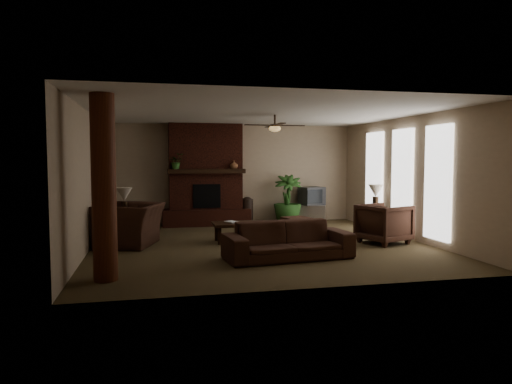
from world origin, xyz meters
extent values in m
plane|color=brown|center=(0.00, 0.00, 0.00)|extent=(7.00, 7.00, 0.00)
plane|color=silver|center=(0.00, 0.00, 2.80)|extent=(7.00, 7.00, 0.00)
plane|color=tan|center=(0.00, 3.50, 1.40)|extent=(7.00, 0.00, 7.00)
plane|color=tan|center=(0.00, -3.50, 1.40)|extent=(7.00, 0.00, 7.00)
plane|color=tan|center=(-3.50, 0.00, 1.40)|extent=(0.00, 7.00, 7.00)
plane|color=tan|center=(3.50, 0.00, 1.40)|extent=(0.00, 7.00, 7.00)
cube|color=#431B11|center=(-0.80, 3.25, 1.40)|extent=(2.00, 0.50, 2.80)
cube|color=#431B11|center=(-0.80, 3.15, 0.23)|extent=(2.40, 0.70, 0.45)
cube|color=black|center=(-0.80, 2.99, 0.82)|extent=(0.75, 0.04, 0.65)
cube|color=black|center=(-0.80, 2.97, 1.50)|extent=(2.10, 0.28, 0.12)
cube|color=white|center=(3.45, 1.60, 1.35)|extent=(0.08, 0.85, 2.35)
cube|color=white|center=(3.45, 0.20, 1.35)|extent=(0.08, 0.85, 2.35)
cube|color=white|center=(3.45, -1.20, 1.35)|extent=(0.08, 0.85, 2.35)
cylinder|color=#5B2A16|center=(-2.95, -2.40, 1.40)|extent=(0.36, 0.36, 2.80)
cube|color=black|center=(-3.44, 1.80, 1.05)|extent=(0.10, 1.00, 2.10)
cylinder|color=#2F2014|center=(0.40, 0.30, 2.68)|extent=(0.04, 0.04, 0.24)
cylinder|color=#2F2014|center=(0.40, 0.30, 2.56)|extent=(0.20, 0.20, 0.06)
ellipsoid|color=#F2BF72|center=(0.40, 0.30, 2.50)|extent=(0.26, 0.26, 0.14)
cube|color=black|center=(0.80, 0.30, 2.57)|extent=(0.55, 0.12, 0.01)
cube|color=black|center=(0.00, 0.30, 2.57)|extent=(0.55, 0.12, 0.01)
cube|color=black|center=(0.40, 0.70, 2.57)|extent=(0.12, 0.55, 0.01)
cube|color=black|center=(0.40, -0.10, 2.57)|extent=(0.12, 0.55, 0.01)
imported|color=#3E251A|center=(0.18, -1.52, 0.45)|extent=(2.39, 0.94, 0.91)
imported|color=#3E251A|center=(-2.71, 0.46, 0.59)|extent=(1.25, 1.56, 1.19)
imported|color=#3E251A|center=(2.66, -0.47, 0.47)|extent=(1.13, 1.17, 0.95)
cube|color=black|center=(-0.36, 0.39, 0.40)|extent=(1.20, 0.70, 0.06)
cube|color=black|center=(-0.86, 0.14, 0.18)|extent=(0.07, 0.07, 0.37)
cube|color=black|center=(0.14, 0.14, 0.18)|extent=(0.07, 0.07, 0.37)
cube|color=black|center=(-0.86, 0.64, 0.18)|extent=(0.07, 0.07, 0.37)
cube|color=black|center=(0.14, 0.64, 0.18)|extent=(0.07, 0.07, 0.37)
cube|color=#3E251A|center=(1.21, 1.23, 0.20)|extent=(0.73, 0.73, 0.40)
cube|color=silver|center=(2.23, 3.15, 0.25)|extent=(0.98, 0.79, 0.50)
cube|color=#343436|center=(2.27, 3.15, 0.76)|extent=(0.76, 0.66, 0.52)
cube|color=black|center=(2.27, 2.88, 0.76)|extent=(0.51, 0.17, 0.40)
cylinder|color=black|center=(0.36, 3.15, 0.35)|extent=(0.34, 0.34, 0.70)
sphere|color=black|center=(0.36, 3.15, 0.60)|extent=(0.34, 0.34, 0.34)
imported|color=#2E5923|center=(1.48, 2.96, 0.39)|extent=(1.00, 1.50, 0.78)
cube|color=black|center=(-2.81, 1.00, 0.28)|extent=(0.53, 0.53, 0.55)
cylinder|color=#2F2014|center=(-2.85, 0.98, 0.73)|extent=(0.15, 0.15, 0.35)
cone|color=beige|center=(-2.85, 0.98, 1.05)|extent=(0.39, 0.39, 0.30)
cube|color=black|center=(3.15, 0.86, 0.28)|extent=(0.66, 0.66, 0.55)
cylinder|color=#2F2014|center=(3.15, 0.91, 0.73)|extent=(0.17, 0.17, 0.35)
cone|color=beige|center=(3.15, 0.91, 1.05)|extent=(0.44, 0.44, 0.30)
imported|color=#2E5923|center=(-1.62, 2.93, 1.72)|extent=(0.49, 0.52, 0.33)
imported|color=brown|center=(-0.05, 2.95, 1.67)|extent=(0.23, 0.24, 0.22)
imported|color=#999999|center=(-0.64, 0.39, 0.57)|extent=(0.20, 0.13, 0.29)
imported|color=#999999|center=(-0.07, 0.24, 0.58)|extent=(0.21, 0.04, 0.29)
camera|label=1|loc=(-2.24, -9.67, 1.84)|focal=32.72mm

